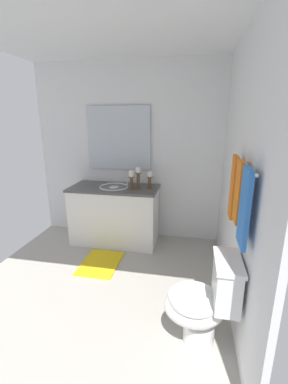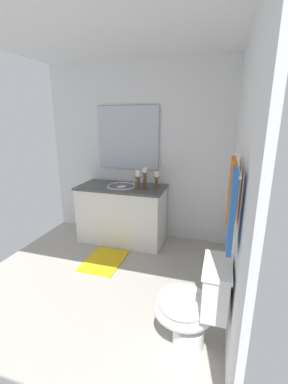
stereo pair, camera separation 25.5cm
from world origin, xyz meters
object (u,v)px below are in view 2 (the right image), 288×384
towel_near_corner (232,211)px  bath_mat (104,261)px  vanity_cabinet (122,214)px  sink_basin (122,189)px  candle_holder_short (145,178)px  candle_holder_mid (138,179)px  toilet (192,307)px  candle_holder_tall (157,180)px  mirror (128,138)px  towel_near_vanity (230,190)px  towel_bar (237,165)px  towel_center (232,195)px

towel_near_corner → bath_mat: (-0.99, -1.38, -1.16)m
vanity_cabinet → sink_basin: bearing=90.0°
candle_holder_short → towel_near_corner: 1.93m
sink_basin → towel_near_corner: size_ratio=0.79×
candle_holder_mid → toilet: size_ratio=0.33×
candle_holder_tall → toilet: size_ratio=0.30×
sink_basin → mirror: mirror is taller
towel_near_corner → mirror: bearing=-144.0°
vanity_cabinet → towel_near_corner: size_ratio=2.36×
towel_near_corner → towel_near_vanity: bearing=180.0°
towel_bar → towel_center: size_ratio=1.75×
vanity_cabinet → candle_holder_tall: candle_holder_tall is taller
towel_near_vanity → sink_basin: bearing=-128.2°
towel_center → towel_bar: bearing=90.0°
candle_holder_short → bath_mat: bearing=-28.8°
candle_holder_short → towel_center: 1.71m
vanity_cabinet → candle_holder_mid: candle_holder_mid is taller
mirror → toilet: (1.83, 1.17, -1.07)m
candle_holder_tall → vanity_cabinet: bearing=-85.0°
candle_holder_mid → sink_basin: bearing=-99.2°
candle_holder_short → candle_holder_mid: (0.03, -0.08, -0.02)m
candle_holder_short → candle_holder_mid: 0.09m
candle_holder_mid → towel_near_corner: size_ratio=0.48×
vanity_cabinet → towel_near_corner: bearing=40.5°
bath_mat → towel_center: bearing=62.3°
candle_holder_tall → towel_near_corner: (1.66, 0.89, 0.24)m
towel_center → bath_mat: 1.96m
vanity_cabinet → bath_mat: 0.74m
toilet → towel_bar: towel_bar is taller
vanity_cabinet → toilet: 1.95m
toilet → towel_near_corner: bearing=72.1°
candle_holder_short → bath_mat: 1.18m
candle_holder_short → towel_near_corner: size_ratio=0.55×
bath_mat → vanity_cabinet: bearing=-180.0°
towel_near_corner → towel_center: bearing=180.0°
toilet → bath_mat: bearing=-128.2°
sink_basin → towel_near_vanity: (1.08, 1.38, 0.39)m
candle_holder_short → bath_mat: size_ratio=0.47×
toilet → bath_mat: (-0.93, -1.17, -0.36)m
mirror → towel_bar: size_ratio=1.12×
candle_holder_short → towel_bar: 1.77m
towel_near_vanity → towel_near_corner: 0.53m
candle_holder_tall → candle_holder_mid: (0.08, -0.23, 0.01)m
towel_bar → towel_center: bearing=-90.0°
sink_basin → towel_bar: size_ratio=0.50×
candle_holder_tall → mirror: bearing=-116.1°
candle_holder_short → towel_center: bearing=37.8°
mirror → candle_holder_short: (0.29, 0.34, -0.49)m
toilet → towel_bar: (-0.20, 0.22, 1.03)m
candle_holder_mid → towel_near_vanity: (1.04, 1.12, 0.22)m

